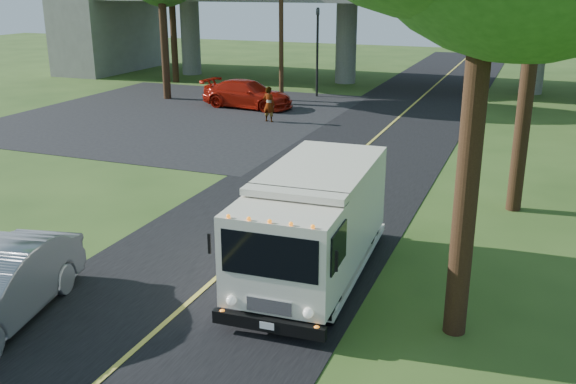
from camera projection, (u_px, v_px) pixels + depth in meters
The scene contains 10 objects.
ground at pixel (187, 305), 13.79m from camera, with size 120.00×120.00×0.00m, color #2D491A.
road at pixel (330, 178), 22.63m from camera, with size 7.00×90.00×0.02m, color black.
parking_lot at pixel (177, 115), 33.53m from camera, with size 16.00×18.00×0.01m, color black.
lane_line at pixel (330, 178), 22.62m from camera, with size 0.12×90.00×0.01m, color gold.
overpass at pixel (438, 16), 40.67m from camera, with size 54.00×10.00×7.30m.
traffic_signal at pixel (317, 43), 37.87m from camera, with size 0.18×0.22×5.20m.
utility_pole at pixel (281, 19), 36.18m from camera, with size 1.60×0.26×9.00m.
step_van at pixel (314, 221), 14.67m from camera, with size 2.53×6.24×2.58m.
red_sedan at pixel (248, 94), 35.21m from camera, with size 2.09×5.14×1.49m, color #9E1509.
pedestrian at pixel (269, 104), 31.56m from camera, with size 0.64×0.42×1.76m, color gray.
Camera 1 is at (6.54, -10.69, 6.61)m, focal length 40.00 mm.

